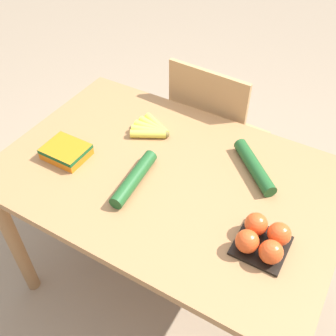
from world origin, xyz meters
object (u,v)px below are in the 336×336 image
tomato_pack (263,239)px  cucumber_near (254,167)px  chair (214,140)px  cucumber_far (134,178)px  carrot_bag (66,151)px  banana_bunch (152,129)px

tomato_pack → cucumber_near: tomato_pack is taller
chair → cucumber_near: size_ratio=4.15×
chair → cucumber_far: bearing=91.6°
cucumber_near → cucumber_far: size_ratio=0.84×
carrot_bag → cucumber_near: (0.65, 0.28, -0.00)m
carrot_bag → cucumber_far: 0.31m
cucumber_near → cucumber_far: bearing=-142.0°
carrot_bag → cucumber_far: cucumber_far is taller
carrot_bag → cucumber_near: size_ratio=0.72×
banana_bunch → cucumber_far: cucumber_far is taller
cucumber_far → banana_bunch: bearing=109.5°
chair → carrot_bag: (-0.32, -0.69, 0.31)m
tomato_pack → cucumber_far: 0.49m
tomato_pack → cucumber_far: tomato_pack is taller
chair → carrot_bag: chair is taller
chair → carrot_bag: bearing=68.0°
chair → cucumber_near: (0.33, -0.41, 0.31)m
banana_bunch → cucumber_far: bearing=-70.5°
tomato_pack → cucumber_far: size_ratio=0.59×
banana_bunch → carrot_bag: bearing=-125.7°
tomato_pack → cucumber_near: (-0.14, 0.30, -0.02)m
tomato_pack → carrot_bag: bearing=178.7°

